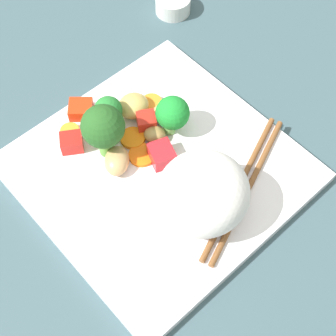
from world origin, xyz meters
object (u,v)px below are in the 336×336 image
Objects in this scene: rice_mound at (204,192)px; broccoli_floret_2 at (109,111)px; square_plate at (159,170)px; carrot_slice_3 at (70,132)px; sauce_cup at (173,4)px; chopstick_pair at (244,187)px.

broccoli_floret_2 is (-0.94, 15.74, -1.30)cm from rice_mound.
square_plate is 11.75cm from carrot_slice_3.
carrot_slice_3 is 0.45× the size of sauce_cup.
rice_mound is (0.14, -7.35, 4.73)cm from square_plate.
sauce_cup is (18.90, 20.28, 0.56)cm from square_plate.
sauce_cup is (24.20, 9.85, -0.51)cm from carrot_slice_3.
sauce_cup reaches higher than chopstick_pair.
broccoli_floret_2 is 0.24× the size of chopstick_pair.
rice_mound is 6.68cm from chopstick_pair.
carrot_slice_3 is at bearing 155.65° from broccoli_floret_2.
square_plate is at bearing -84.54° from broccoli_floret_2.
rice_mound reaches higher than square_plate.
rice_mound is 15.83cm from broccoli_floret_2.
carrot_slice_3 is at bearing 116.96° from square_plate.
sauce_cup is at bearing 47.03° from square_plate.
chopstick_pair is 31.48cm from sauce_cup.
broccoli_floret_2 is (-0.80, 8.39, 3.43)cm from square_plate.
broccoli_floret_2 reaches higher than chopstick_pair.
rice_mound reaches higher than chopstick_pair.
sauce_cup is at bearing 41.21° from chopstick_pair.
rice_mound is at bearing -72.98° from carrot_slice_3.
square_plate is 8.75cm from rice_mound.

